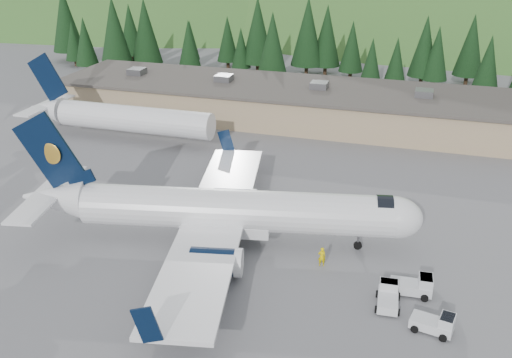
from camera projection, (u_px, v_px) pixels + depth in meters
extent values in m
plane|color=slate|center=(237.00, 243.00, 53.32)|extent=(600.00, 600.00, 0.00)
cylinder|color=white|center=(237.00, 210.00, 51.92)|extent=(28.53, 9.27, 3.80)
ellipsoid|color=white|center=(395.00, 217.00, 50.63)|extent=(5.60, 4.70, 3.80)
cylinder|color=black|center=(384.00, 212.00, 50.54)|extent=(2.00, 3.35, 3.14)
cone|color=white|center=(55.00, 198.00, 53.33)|extent=(6.70, 4.92, 3.80)
cube|color=white|center=(226.00, 225.00, 52.66)|extent=(8.57, 4.76, 1.01)
cube|color=white|center=(215.00, 219.00, 52.52)|extent=(12.19, 34.83, 0.35)
cube|color=black|center=(226.00, 141.00, 67.77)|extent=(2.04, 0.55, 2.91)
cube|color=black|center=(147.00, 325.00, 36.48)|extent=(2.04, 0.55, 2.91)
cylinder|color=black|center=(235.00, 200.00, 58.11)|extent=(4.62, 3.11, 2.33)
cylinder|color=white|center=(253.00, 201.00, 57.94)|extent=(1.08, 2.54, 2.47)
cube|color=white|center=(235.00, 195.00, 57.89)|extent=(2.23, 0.68, 0.91)
cylinder|color=black|center=(216.00, 261.00, 47.44)|extent=(4.62, 3.11, 2.33)
cylinder|color=white|center=(239.00, 263.00, 47.26)|extent=(1.08, 2.54, 2.47)
cube|color=white|center=(216.00, 256.00, 47.21)|extent=(2.23, 0.68, 0.91)
cube|color=black|center=(49.00, 151.00, 51.39)|extent=(6.20, 1.52, 7.43)
ellipsoid|color=gold|center=(53.00, 152.00, 51.64)|extent=(2.00, 0.57, 2.00)
ellipsoid|color=gold|center=(51.00, 154.00, 51.27)|extent=(2.00, 0.57, 2.00)
cube|color=black|center=(81.00, 179.00, 52.22)|extent=(2.79, 0.79, 2.01)
cube|color=white|center=(49.00, 193.00, 53.17)|extent=(5.05, 12.92, 0.22)
cylinder|color=slate|center=(358.00, 240.00, 51.93)|extent=(0.24, 0.24, 1.82)
cylinder|color=black|center=(358.00, 245.00, 52.15)|extent=(0.81, 0.43, 0.77)
cylinder|color=slate|center=(210.00, 218.00, 55.67)|extent=(0.29, 0.29, 2.02)
cylinder|color=black|center=(214.00, 222.00, 55.82)|extent=(1.16, 0.57, 1.11)
cylinder|color=black|center=(206.00, 222.00, 55.89)|extent=(1.16, 0.57, 1.11)
cylinder|color=slate|center=(199.00, 247.00, 50.70)|extent=(0.29, 0.29, 2.02)
cylinder|color=black|center=(204.00, 251.00, 50.85)|extent=(1.16, 0.57, 1.11)
cylinder|color=black|center=(195.00, 251.00, 50.92)|extent=(1.16, 0.57, 1.11)
cylinder|color=white|center=(135.00, 119.00, 77.13)|extent=(22.00, 3.60, 3.60)
cone|color=white|center=(47.00, 109.00, 80.79)|extent=(5.00, 3.60, 3.60)
cube|color=black|center=(48.00, 78.00, 78.66)|extent=(5.82, 0.28, 6.89)
cube|color=white|center=(46.00, 105.00, 80.55)|extent=(2.40, 11.00, 0.20)
cube|color=silver|center=(411.00, 287.00, 45.76)|extent=(3.35, 1.81, 0.76)
cube|color=silver|center=(426.00, 282.00, 45.26)|extent=(1.17, 1.58, 0.98)
cube|color=black|center=(426.00, 277.00, 45.09)|extent=(1.06, 1.47, 0.11)
cylinder|color=black|center=(424.00, 286.00, 46.42)|extent=(0.62, 0.27, 0.61)
cylinder|color=black|center=(425.00, 298.00, 44.87)|extent=(0.62, 0.27, 0.61)
cylinder|color=black|center=(397.00, 282.00, 46.89)|extent=(0.62, 0.27, 0.61)
cylinder|color=black|center=(396.00, 294.00, 45.34)|extent=(0.62, 0.27, 0.61)
cube|color=silver|center=(432.00, 324.00, 41.54)|extent=(3.28, 2.10, 0.71)
cube|color=silver|center=(447.00, 322.00, 40.85)|extent=(1.28, 1.59, 0.91)
cube|color=black|center=(448.00, 317.00, 40.68)|extent=(1.16, 1.47, 0.10)
cylinder|color=black|center=(448.00, 325.00, 41.85)|extent=(0.60, 0.33, 0.57)
cylinder|color=black|center=(443.00, 338.00, 40.55)|extent=(0.60, 0.33, 0.57)
cylinder|color=black|center=(420.00, 317.00, 42.74)|extent=(0.60, 0.33, 0.57)
cylinder|color=black|center=(415.00, 329.00, 41.44)|extent=(0.60, 0.33, 0.57)
cube|color=silver|center=(388.00, 300.00, 44.21)|extent=(1.74, 3.17, 0.72)
cube|color=silver|center=(389.00, 286.00, 44.88)|extent=(1.50, 1.12, 0.92)
cube|color=black|center=(389.00, 282.00, 44.71)|extent=(1.39, 1.01, 0.10)
cylinder|color=black|center=(377.00, 294.00, 45.41)|extent=(0.26, 0.59, 0.57)
cylinder|color=black|center=(398.00, 297.00, 45.07)|extent=(0.26, 0.59, 0.57)
cylinder|color=black|center=(376.00, 309.00, 43.58)|extent=(0.26, 0.59, 0.57)
cylinder|color=black|center=(398.00, 312.00, 43.24)|extent=(0.26, 0.59, 0.57)
cube|color=tan|center=(286.00, 103.00, 86.89)|extent=(70.00, 16.00, 4.80)
cube|color=#47423D|center=(286.00, 87.00, 85.86)|extent=(71.00, 17.00, 0.40)
cube|color=slate|center=(137.00, 71.00, 92.28)|extent=(2.50, 2.50, 1.00)
cube|color=slate|center=(224.00, 78.00, 88.27)|extent=(2.50, 2.50, 1.00)
cube|color=slate|center=(319.00, 85.00, 84.26)|extent=(2.50, 2.50, 1.00)
cube|color=slate|center=(424.00, 93.00, 80.25)|extent=(2.50, 2.50, 1.00)
imported|color=#EACC00|center=(322.00, 257.00, 49.39)|extent=(0.75, 0.58, 1.81)
cone|color=black|center=(65.00, 19.00, 121.75)|extent=(6.59, 6.59, 13.48)
cone|color=black|center=(73.00, 40.00, 118.63)|extent=(3.96, 3.96, 8.10)
cone|color=black|center=(85.00, 41.00, 113.21)|extent=(4.58, 4.58, 9.36)
cone|color=black|center=(130.00, 29.00, 121.29)|extent=(5.19, 5.19, 10.61)
cone|color=black|center=(114.00, 31.00, 109.54)|extent=(6.36, 6.36, 13.00)
cone|color=black|center=(145.00, 31.00, 111.87)|extent=(6.13, 6.13, 12.53)
cone|color=black|center=(190.00, 40.00, 119.16)|extent=(3.94, 3.94, 8.07)
cone|color=black|center=(189.00, 45.00, 109.37)|extent=(4.61, 4.61, 9.43)
cone|color=black|center=(228.00, 39.00, 116.74)|extent=(4.45, 4.45, 9.10)
cone|color=black|center=(241.00, 48.00, 112.35)|extent=(3.84, 3.84, 7.86)
cone|color=black|center=(258.00, 30.00, 111.59)|extent=(6.24, 6.24, 12.77)
cone|color=black|center=(272.00, 44.00, 103.68)|extent=(5.57, 5.57, 11.39)
cone|color=black|center=(308.00, 31.00, 109.65)|extent=(6.32, 6.32, 12.92)
cone|color=black|center=(327.00, 35.00, 110.43)|extent=(5.70, 5.70, 11.65)
cone|color=black|center=(352.00, 46.00, 107.95)|extent=(4.65, 4.65, 9.51)
cone|color=black|center=(372.00, 60.00, 102.61)|extent=(3.78, 3.78, 7.73)
cone|color=black|center=(396.00, 59.00, 102.46)|extent=(3.83, 3.83, 7.84)
cone|color=black|center=(425.00, 46.00, 103.28)|extent=(5.33, 5.33, 10.91)
cone|color=black|center=(437.00, 53.00, 101.92)|extent=(4.67, 4.67, 9.55)
cone|color=black|center=(471.00, 45.00, 103.61)|extent=(5.41, 5.41, 11.07)
cone|color=black|center=(489.00, 62.00, 96.88)|extent=(4.43, 4.43, 9.05)
ellipsoid|color=#37541D|center=(172.00, 174.00, 256.40)|extent=(336.00, 240.00, 240.00)
ellipsoid|color=#37541D|center=(471.00, 203.00, 251.91)|extent=(420.00, 300.00, 300.00)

